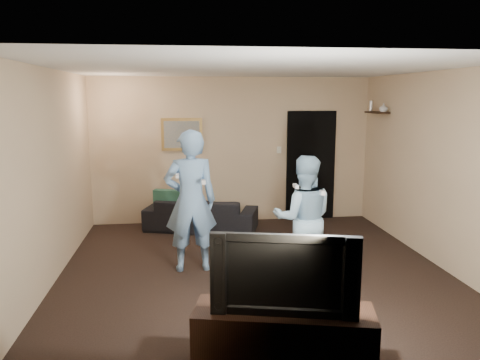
{
  "coord_description": "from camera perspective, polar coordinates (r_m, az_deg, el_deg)",
  "views": [
    {
      "loc": [
        -0.91,
        -5.84,
        2.26
      ],
      "look_at": [
        -0.14,
        0.3,
        1.15
      ],
      "focal_mm": 35.0,
      "sensor_mm": 36.0,
      "label": 1
    }
  ],
  "objects": [
    {
      "name": "ground",
      "position": [
        6.32,
        1.62,
        -10.77
      ],
      "size": [
        5.0,
        5.0,
        0.0
      ],
      "primitive_type": "plane",
      "color": "black",
      "rests_on": "ground"
    },
    {
      "name": "ceiling",
      "position": [
        5.92,
        1.75,
        13.47
      ],
      "size": [
        5.0,
        5.0,
        0.04
      ],
      "primitive_type": "cube",
      "color": "silver",
      "rests_on": "wall_back"
    },
    {
      "name": "wall_back",
      "position": [
        8.44,
        -0.93,
        3.63
      ],
      "size": [
        5.0,
        0.04,
        2.6
      ],
      "primitive_type": "cube",
      "color": "tan",
      "rests_on": "ground"
    },
    {
      "name": "wall_front",
      "position": [
        3.59,
        7.86,
        -5.41
      ],
      "size": [
        5.0,
        0.04,
        2.6
      ],
      "primitive_type": "cube",
      "color": "tan",
      "rests_on": "ground"
    },
    {
      "name": "wall_left",
      "position": [
        6.12,
        -22.11,
        0.41
      ],
      "size": [
        0.04,
        5.0,
        2.6
      ],
      "primitive_type": "cube",
      "color": "tan",
      "rests_on": "ground"
    },
    {
      "name": "wall_right",
      "position": [
        6.83,
        22.9,
        1.29
      ],
      "size": [
        0.04,
        5.0,
        2.6
      ],
      "primitive_type": "cube",
      "color": "tan",
      "rests_on": "ground"
    },
    {
      "name": "sofa",
      "position": [
        8.05,
        -4.75,
        -4.14
      ],
      "size": [
        2.01,
        1.25,
        0.55
      ],
      "primitive_type": "imported",
      "rotation": [
        0.0,
        0.0,
        2.85
      ],
      "color": "black",
      "rests_on": "ground"
    },
    {
      "name": "throw_pillow",
      "position": [
        8.0,
        -8.83,
        -2.81
      ],
      "size": [
        0.48,
        0.28,
        0.46
      ],
      "primitive_type": "cube",
      "rotation": [
        0.0,
        0.0,
        -0.32
      ],
      "color": "#174738",
      "rests_on": "sofa"
    },
    {
      "name": "painting_frame",
      "position": [
        8.34,
        -7.11,
        5.55
      ],
      "size": [
        0.72,
        0.05,
        0.57
      ],
      "primitive_type": "cube",
      "color": "olive",
      "rests_on": "wall_back"
    },
    {
      "name": "painting_canvas",
      "position": [
        8.31,
        -7.11,
        5.53
      ],
      "size": [
        0.62,
        0.01,
        0.47
      ],
      "primitive_type": "cube",
      "color": "slate",
      "rests_on": "painting_frame"
    },
    {
      "name": "doorway",
      "position": [
        8.73,
        8.61,
        1.75
      ],
      "size": [
        0.9,
        0.06,
        2.0
      ],
      "primitive_type": "cube",
      "color": "black",
      "rests_on": "ground"
    },
    {
      "name": "light_switch",
      "position": [
        8.55,
        4.77,
        3.68
      ],
      "size": [
        0.08,
        0.02,
        0.12
      ],
      "primitive_type": "cube",
      "color": "silver",
      "rests_on": "wall_back"
    },
    {
      "name": "wall_shelf",
      "position": [
        8.32,
        16.36,
        7.9
      ],
      "size": [
        0.2,
        0.6,
        0.03
      ],
      "primitive_type": "cube",
      "color": "black",
      "rests_on": "wall_right"
    },
    {
      "name": "shelf_vase",
      "position": [
        8.09,
        17.1,
        8.43
      ],
      "size": [
        0.15,
        0.15,
        0.14
      ],
      "primitive_type": "imported",
      "rotation": [
        0.0,
        0.0,
        0.14
      ],
      "color": "silver",
      "rests_on": "wall_shelf"
    },
    {
      "name": "shelf_figurine",
      "position": [
        8.57,
        15.68,
        8.69
      ],
      "size": [
        0.06,
        0.06,
        0.18
      ],
      "primitive_type": "cylinder",
      "color": "silver",
      "rests_on": "wall_shelf"
    },
    {
      "name": "tv_console",
      "position": [
        4.15,
        5.3,
        -18.78
      ],
      "size": [
        1.56,
        0.81,
        0.53
      ],
      "primitive_type": "cube",
      "rotation": [
        0.0,
        0.0,
        -0.23
      ],
      "color": "black",
      "rests_on": "ground"
    },
    {
      "name": "television",
      "position": [
        3.9,
        5.45,
        -10.94
      ],
      "size": [
        1.19,
        0.43,
        0.68
      ],
      "primitive_type": "imported",
      "rotation": [
        0.0,
        0.0,
        -0.23
      ],
      "color": "black",
      "rests_on": "tv_console"
    },
    {
      "name": "wii_player_left",
      "position": [
        6.08,
        -6.04,
        -2.56
      ],
      "size": [
        0.7,
        0.53,
        1.85
      ],
      "color": "#759ECC",
      "rests_on": "ground"
    },
    {
      "name": "wii_player_right",
      "position": [
        5.82,
        7.74,
        -4.65
      ],
      "size": [
        0.84,
        0.7,
        1.56
      ],
      "color": "#95BDD9",
      "rests_on": "ground"
    }
  ]
}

